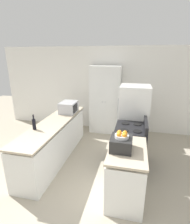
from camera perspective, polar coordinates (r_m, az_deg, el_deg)
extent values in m
plane|color=#A89E89|center=(3.14, -9.29, -30.05)|extent=(14.00, 14.00, 0.00)
cube|color=white|center=(5.59, 3.78, 7.35)|extent=(7.00, 0.06, 2.60)
cube|color=silver|center=(4.22, -12.96, -9.42)|extent=(0.58, 2.59, 0.83)
cube|color=#B7A88E|center=(4.03, -13.42, -3.44)|extent=(0.60, 2.64, 0.04)
cube|color=silver|center=(3.15, 10.07, -19.57)|extent=(0.58, 0.98, 0.83)
cube|color=#B7A88E|center=(2.89, 10.58, -12.12)|extent=(0.60, 1.00, 0.04)
cube|color=white|center=(5.37, 3.35, 3.90)|extent=(0.91, 0.46, 2.04)
sphere|color=#B2B2B7|center=(5.15, 2.44, 3.29)|extent=(0.03, 0.03, 0.03)
sphere|color=#B2B2B7|center=(5.14, 3.32, 3.23)|extent=(0.03, 0.03, 0.03)
cube|color=black|center=(3.90, 11.27, -11.08)|extent=(0.64, 0.79, 0.91)
cube|color=black|center=(3.97, 6.33, -12.13)|extent=(0.02, 0.69, 0.50)
cube|color=black|center=(3.68, 16.28, -4.09)|extent=(0.06, 0.75, 0.16)
cylinder|color=black|center=(3.53, 9.50, -5.86)|extent=(0.17, 0.17, 0.01)
cylinder|color=black|center=(3.88, 9.91, -3.65)|extent=(0.17, 0.17, 0.01)
cylinder|color=black|center=(3.53, 13.67, -6.15)|extent=(0.17, 0.17, 0.01)
cylinder|color=black|center=(3.88, 13.69, -3.92)|extent=(0.17, 0.17, 0.01)
cube|color=white|center=(4.46, 12.43, -2.10)|extent=(0.71, 0.70, 1.65)
cylinder|color=gray|center=(4.27, 7.45, -1.56)|extent=(0.02, 0.02, 0.91)
cube|color=#B2B2B7|center=(4.59, -8.61, 1.56)|extent=(0.39, 0.49, 0.28)
cube|color=black|center=(4.49, -6.44, 1.28)|extent=(0.01, 0.31, 0.20)
cylinder|color=black|center=(3.70, -19.26, -3.84)|extent=(0.07, 0.07, 0.22)
cylinder|color=black|center=(3.64, -19.51, -1.55)|extent=(0.03, 0.03, 0.10)
cube|color=black|center=(2.81, 8.58, -10.13)|extent=(0.34, 0.37, 0.20)
cube|color=black|center=(2.82, 5.06, -9.82)|extent=(0.01, 0.26, 0.12)
cylinder|color=silver|center=(2.75, 8.75, -7.84)|extent=(0.22, 0.22, 0.05)
sphere|color=orange|center=(2.77, 9.77, -6.74)|extent=(0.07, 0.07, 0.07)
sphere|color=orange|center=(2.77, 7.96, -6.60)|extent=(0.07, 0.07, 0.07)
sphere|color=orange|center=(2.69, 7.78, -7.35)|extent=(0.07, 0.07, 0.07)
sphere|color=orange|center=(2.69, 9.64, -7.50)|extent=(0.07, 0.07, 0.07)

